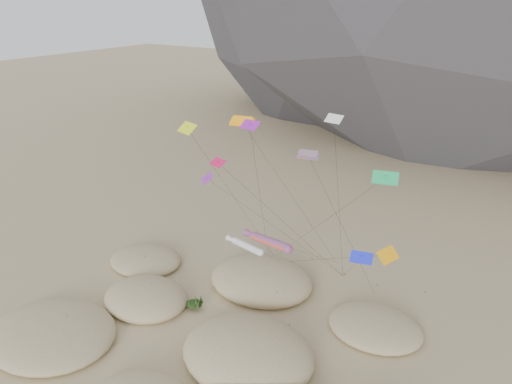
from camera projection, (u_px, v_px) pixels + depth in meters
ground at (212, 367)px, 51.86m from camera, size 500.00×500.00×0.00m
dunes at (214, 336)px, 55.29m from camera, size 49.78×34.54×4.39m
dune_grass at (209, 335)px, 55.40m from camera, size 39.60×29.44×1.44m
kite_stakes at (327, 268)px, 70.05m from camera, size 21.43×5.33×0.30m
rainbow_tube_kite at (268, 241)px, 53.32m from camera, size 7.10×19.82×12.25m
white_tube_kite at (245, 246)px, 53.79m from camera, size 5.86×16.40×11.40m
orange_parafoil at (243, 123)px, 57.24m from camera, size 8.09×14.70×22.99m
multi_parafoil at (309, 157)px, 51.43m from camera, size 6.37×11.20×21.11m
delta_kites at (286, 179)px, 53.68m from camera, size 26.65×16.80×24.04m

